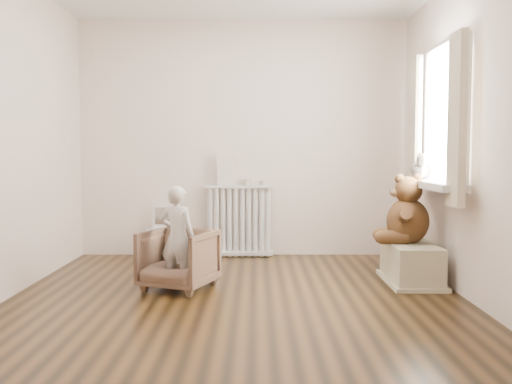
{
  "coord_description": "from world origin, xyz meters",
  "views": [
    {
      "loc": [
        0.15,
        -4.54,
        1.15
      ],
      "look_at": [
        0.15,
        0.45,
        0.8
      ],
      "focal_mm": 40.0,
      "sensor_mm": 36.0,
      "label": 1
    }
  ],
  "objects_px": {
    "armchair": "(179,259)",
    "plush_cat": "(420,168)",
    "teddy_bear": "(408,206)",
    "toy_vanity": "(162,232)",
    "child": "(177,237)",
    "toy_bench": "(411,260)",
    "radiator": "(239,221)"
  },
  "relations": [
    {
      "from": "armchair",
      "to": "plush_cat",
      "type": "relative_size",
      "value": 1.94
    },
    {
      "from": "radiator",
      "to": "plush_cat",
      "type": "height_order",
      "value": "plush_cat"
    },
    {
      "from": "armchair",
      "to": "teddy_bear",
      "type": "xyz_separation_m",
      "value": [
        2.0,
        0.3,
        0.42
      ]
    },
    {
      "from": "radiator",
      "to": "toy_bench",
      "type": "height_order",
      "value": "radiator"
    },
    {
      "from": "armchair",
      "to": "plush_cat",
      "type": "height_order",
      "value": "plush_cat"
    },
    {
      "from": "toy_bench",
      "to": "teddy_bear",
      "type": "bearing_deg",
      "value": 108.51
    },
    {
      "from": "plush_cat",
      "to": "armchair",
      "type": "bearing_deg",
      "value": -169.76
    },
    {
      "from": "armchair",
      "to": "child",
      "type": "bearing_deg",
      "value": -68.63
    },
    {
      "from": "radiator",
      "to": "plush_cat",
      "type": "relative_size",
      "value": 2.75
    },
    {
      "from": "toy_bench",
      "to": "teddy_bear",
      "type": "height_order",
      "value": "teddy_bear"
    },
    {
      "from": "child",
      "to": "plush_cat",
      "type": "relative_size",
      "value": 2.99
    },
    {
      "from": "toy_vanity",
      "to": "armchair",
      "type": "xyz_separation_m",
      "value": [
        0.38,
        -1.47,
        -0.02
      ]
    },
    {
      "from": "radiator",
      "to": "teddy_bear",
      "type": "relative_size",
      "value": 1.32
    },
    {
      "from": "radiator",
      "to": "toy_vanity",
      "type": "distance_m",
      "value": 0.85
    },
    {
      "from": "toy_bench",
      "to": "plush_cat",
      "type": "relative_size",
      "value": 2.58
    },
    {
      "from": "armchair",
      "to": "toy_bench",
      "type": "height_order",
      "value": "armchair"
    },
    {
      "from": "plush_cat",
      "to": "radiator",
      "type": "bearing_deg",
      "value": 146.73
    },
    {
      "from": "toy_vanity",
      "to": "teddy_bear",
      "type": "bearing_deg",
      "value": -26.1
    },
    {
      "from": "radiator",
      "to": "plush_cat",
      "type": "xyz_separation_m",
      "value": [
        1.7,
        -0.98,
        0.61
      ]
    },
    {
      "from": "toy_vanity",
      "to": "child",
      "type": "xyz_separation_m",
      "value": [
        0.38,
        -1.52,
        0.17
      ]
    },
    {
      "from": "toy_bench",
      "to": "child",
      "type": "bearing_deg",
      "value": -171.8
    },
    {
      "from": "toy_vanity",
      "to": "armchair",
      "type": "height_order",
      "value": "toy_vanity"
    },
    {
      "from": "armchair",
      "to": "child",
      "type": "height_order",
      "value": "child"
    },
    {
      "from": "radiator",
      "to": "teddy_bear",
      "type": "distance_m",
      "value": 1.97
    },
    {
      "from": "teddy_bear",
      "to": "armchair",
      "type": "bearing_deg",
      "value": -165.34
    },
    {
      "from": "child",
      "to": "teddy_bear",
      "type": "bearing_deg",
      "value": -148.59
    },
    {
      "from": "armchair",
      "to": "toy_bench",
      "type": "distance_m",
      "value": 2.04
    },
    {
      "from": "armchair",
      "to": "toy_vanity",
      "type": "bearing_deg",
      "value": 125.83
    },
    {
      "from": "teddy_bear",
      "to": "plush_cat",
      "type": "height_order",
      "value": "plush_cat"
    },
    {
      "from": "radiator",
      "to": "child",
      "type": "distance_m",
      "value": 1.62
    },
    {
      "from": "radiator",
      "to": "toy_vanity",
      "type": "height_order",
      "value": "radiator"
    },
    {
      "from": "toy_vanity",
      "to": "teddy_bear",
      "type": "distance_m",
      "value": 2.68
    }
  ]
}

